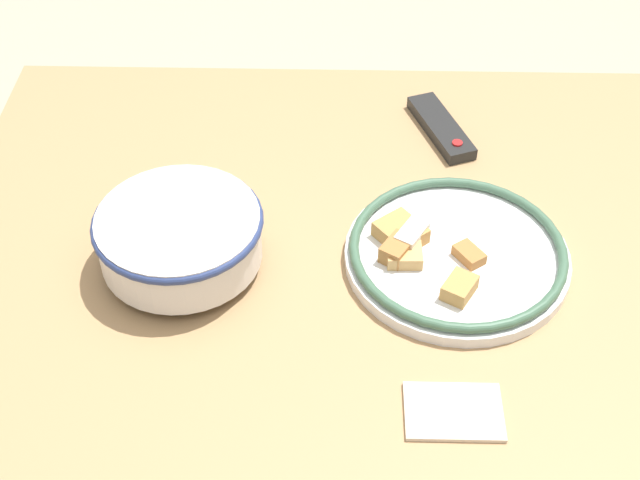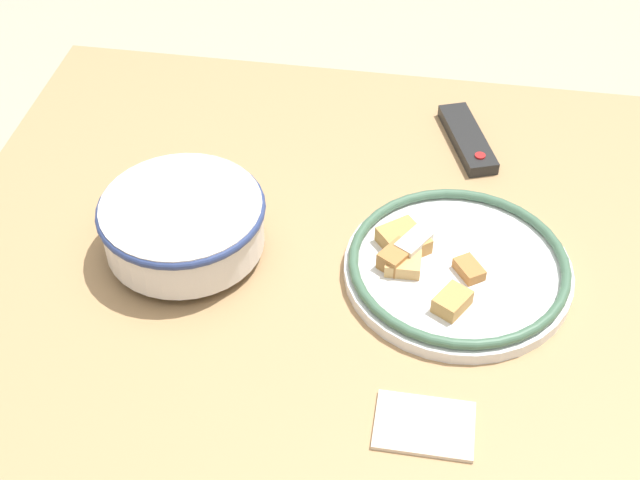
% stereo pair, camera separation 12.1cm
% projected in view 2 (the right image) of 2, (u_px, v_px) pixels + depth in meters
% --- Properties ---
extents(dining_table, '(1.19, 1.07, 0.72)m').
position_uv_depth(dining_table, '(349.00, 328.00, 1.26)').
color(dining_table, tan).
rests_on(dining_table, ground_plane).
extents(noodle_bowl, '(0.23, 0.23, 0.09)m').
position_uv_depth(noodle_bowl, '(183.00, 223.00, 1.23)').
color(noodle_bowl, silver).
rests_on(noodle_bowl, dining_table).
extents(food_plate, '(0.31, 0.31, 0.05)m').
position_uv_depth(food_plate, '(455.00, 267.00, 1.21)').
color(food_plate, white).
rests_on(food_plate, dining_table).
extents(tv_remote, '(0.10, 0.18, 0.02)m').
position_uv_depth(tv_remote, '(467.00, 139.00, 1.43)').
color(tv_remote, black).
rests_on(tv_remote, dining_table).
extents(folded_napkin, '(0.12, 0.08, 0.01)m').
position_uv_depth(folded_napkin, '(424.00, 425.00, 1.05)').
color(folded_napkin, beige).
rests_on(folded_napkin, dining_table).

